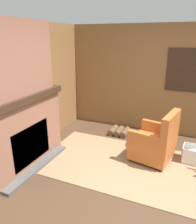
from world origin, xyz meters
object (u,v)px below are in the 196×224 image
at_px(firewood_stack, 119,131).
at_px(decorative_plate_on_mantel, 10,88).
at_px(armchair, 155,143).
at_px(storage_case, 24,87).

bearing_deg(firewood_stack, decorative_plate_on_mantel, -122.30).
height_order(armchair, decorative_plate_on_mantel, decorative_plate_on_mantel).
height_order(firewood_stack, storage_case, storage_case).
relative_size(armchair, decorative_plate_on_mantel, 4.04).
bearing_deg(decorative_plate_on_mantel, armchair, 27.21).
bearing_deg(storage_case, armchair, 20.89).
relative_size(armchair, firewood_stack, 2.16).
xyz_separation_m(firewood_stack, storage_case, (-1.19, -1.62, 1.26)).
relative_size(storage_case, decorative_plate_on_mantel, 0.87).
distance_m(firewood_stack, decorative_plate_on_mantel, 2.61).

